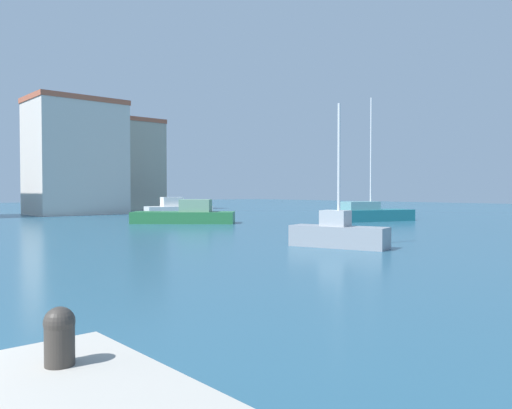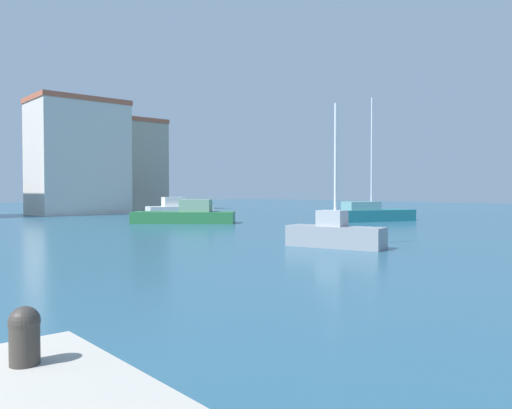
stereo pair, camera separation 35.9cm
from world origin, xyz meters
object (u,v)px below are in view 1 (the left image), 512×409
Objects in this scene: sailboat_grey_inner_mooring at (338,233)px; motorboat_green_near_pier at (186,215)px; mooring_bollard at (59,334)px; sailboat_teal_distant_north at (369,213)px; motorboat_white_distant_east at (178,210)px.

sailboat_grey_inner_mooring is 17.85m from motorboat_green_near_pier.
motorboat_green_near_pier reaches higher than mooring_bollard.
sailboat_teal_distant_north is 17.53m from motorboat_white_distant_east.
motorboat_green_near_pier is at bearing 54.32° from mooring_bollard.
sailboat_teal_distant_north is 14.17m from motorboat_green_near_pier.
mooring_bollard is 0.05× the size of sailboat_teal_distant_north.
sailboat_teal_distant_north is at bearing 31.64° from mooring_bollard.
motorboat_white_distant_east is 9.93m from motorboat_green_near_pier.
sailboat_teal_distant_north reaches higher than mooring_bollard.
mooring_bollard is 0.09× the size of sailboat_grey_inner_mooring.
motorboat_white_distant_east is at bearing 71.15° from sailboat_grey_inner_mooring.
sailboat_teal_distant_north is 1.52× the size of motorboat_white_distant_east.
sailboat_grey_inner_mooring is 0.95× the size of motorboat_white_distant_east.
motorboat_green_near_pier is at bearing 148.99° from sailboat_teal_distant_north.
mooring_bollard is at bearing -124.22° from motorboat_white_distant_east.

